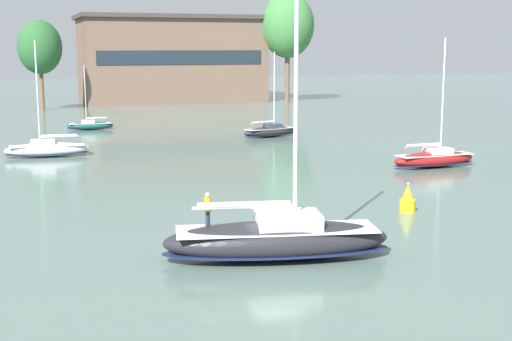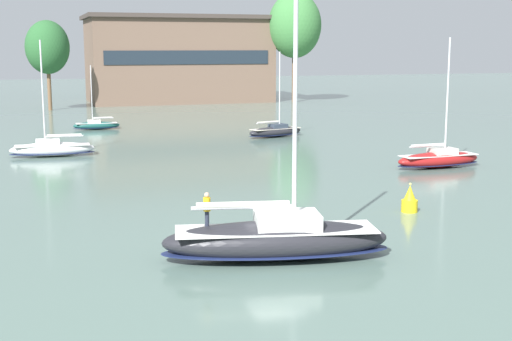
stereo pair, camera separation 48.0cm
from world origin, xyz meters
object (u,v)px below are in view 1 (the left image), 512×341
Objects in this scene: tree_shore_center at (40,47)px; sailboat_moored_outer_mooring at (90,125)px; sailboat_moored_near_marina at (270,131)px; channel_buoy at (408,200)px; sailboat_moored_far_slip at (434,158)px; sailboat_main at (277,238)px; tree_shore_left at (288,26)px; sailboat_moored_mid_channel at (47,149)px.

tree_shore_center is 1.81× the size of sailboat_moored_outer_mooring.
sailboat_moored_near_marina is 5.21× the size of channel_buoy.
tree_shore_center is at bearing 102.58° from channel_buoy.
channel_buoy is (-4.63, -36.95, 0.07)m from sailboat_moored_near_marina.
tree_shore_center is 1.31× the size of sailboat_moored_far_slip.
sailboat_main is 57.21m from sailboat_moored_outer_mooring.
sailboat_moored_near_marina is at bearing 70.31° from sailboat_main.
tree_shore_left reaches higher than channel_buoy.
sailboat_moored_near_marina is at bearing -62.32° from tree_shore_center.
sailboat_moored_near_marina is 24.18m from sailboat_moored_far_slip.
channel_buoy is at bearing -97.14° from sailboat_moored_near_marina.
tree_shore_left reaches higher than tree_shore_center.
sailboat_moored_near_marina reaches higher than channel_buoy.
sailboat_moored_near_marina reaches higher than sailboat_moored_outer_mooring.
sailboat_moored_mid_channel is 35.76m from channel_buoy.
sailboat_moored_near_marina is at bearing 16.21° from sailboat_moored_mid_channel.
sailboat_main is 46.28m from sailboat_moored_near_marina.
channel_buoy is (17.79, -79.68, -9.07)m from tree_shore_center.
tree_shore_left is 2.52× the size of sailboat_moored_outer_mooring.
tree_shore_center is 87.01m from sailboat_main.
sailboat_moored_outer_mooring is at bearing 143.29° from sailboat_moored_near_marina.
sailboat_moored_mid_channel is at bearing 151.51° from sailboat_moored_far_slip.
channel_buoy is at bearing -106.59° from tree_shore_left.
tree_shore_left is at bearing 66.45° from sailboat_moored_near_marina.
tree_shore_center is at bearing -175.27° from tree_shore_left.
sailboat_moored_outer_mooring is (4.21, -29.15, -9.25)m from tree_shore_center.
sailboat_moored_far_slip is (21.55, 20.14, -0.28)m from sailboat_main.
sailboat_moored_far_slip is 17.18m from channel_buoy.
sailboat_main is at bearing -76.69° from sailboat_moored_mid_channel.
channel_buoy is (-24.79, -83.20, -12.88)m from tree_shore_left.
tree_shore_center is 1.49× the size of sailboat_moored_near_marina.
tree_shore_left reaches higher than sailboat_main.
channel_buoy is (19.60, -29.91, -0.01)m from sailboat_moored_mid_channel.
sailboat_main reaches higher than sailboat_moored_mid_channel.
channel_buoy is at bearing -77.42° from tree_shore_center.
sailboat_moored_far_slip is (5.96, -23.43, 0.09)m from sailboat_moored_near_marina.
sailboat_moored_mid_channel is at bearing 123.24° from channel_buoy.
tree_shore_left is 1.83× the size of sailboat_moored_far_slip.
tree_shore_left reaches higher than sailboat_moored_outer_mooring.
sailboat_main is at bearing -111.70° from tree_shore_left.
sailboat_moored_far_slip is 1.38× the size of sailboat_moored_outer_mooring.
tree_shore_left is 2.07× the size of sailboat_moored_near_marina.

